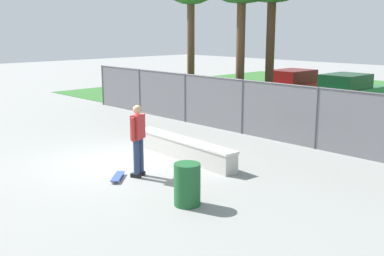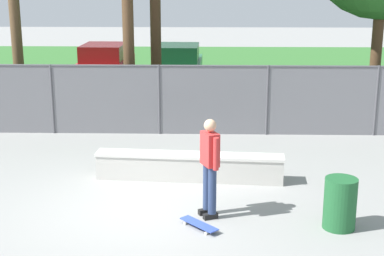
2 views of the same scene
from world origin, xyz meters
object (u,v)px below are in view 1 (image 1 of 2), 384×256
at_px(concrete_ledge, 183,149).
at_px(car_red, 293,86).
at_px(skateboarder, 138,137).
at_px(skateboard, 118,176).
at_px(car_green, 346,92).
at_px(trash_bin, 187,184).

height_order(concrete_ledge, car_red, car_red).
bearing_deg(concrete_ledge, skateboarder, -77.58).
relative_size(concrete_ledge, skateboard, 5.60).
distance_m(concrete_ledge, skateboarder, 2.09).
height_order(concrete_ledge, car_green, car_green).
bearing_deg(trash_bin, skateboarder, 168.96).
distance_m(car_red, car_green, 2.93).
relative_size(skateboard, trash_bin, 0.80).
relative_size(concrete_ledge, trash_bin, 4.46).
xyz_separation_m(skateboarder, car_red, (-4.13, 12.84, -0.17)).
bearing_deg(car_red, concrete_ledge, -71.25).
xyz_separation_m(skateboarder, car_green, (-1.20, 12.72, -0.17)).
bearing_deg(skateboarder, trash_bin, -11.04).
xyz_separation_m(skateboarder, trash_bin, (2.24, -0.44, -0.56)).
height_order(skateboard, car_green, car_green).
bearing_deg(car_green, trash_bin, -75.34).
relative_size(skateboarder, skateboard, 2.53).
relative_size(skateboarder, trash_bin, 2.01).
distance_m(car_green, trash_bin, 13.60).
bearing_deg(trash_bin, concrete_ledge, 138.54).
height_order(skateboarder, trash_bin, skateboarder).
relative_size(concrete_ledge, car_green, 0.95).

